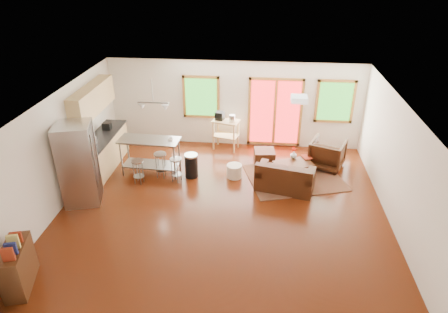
# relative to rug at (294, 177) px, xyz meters

# --- Properties ---
(floor) EXTENTS (7.50, 7.00, 0.02)m
(floor) POSITION_rel_rug_xyz_m (-1.75, -1.56, -0.02)
(floor) COLOR #381306
(floor) RESTS_ON ground
(ceiling) EXTENTS (7.50, 7.00, 0.02)m
(ceiling) POSITION_rel_rug_xyz_m (-1.75, -1.56, 2.60)
(ceiling) COLOR white
(ceiling) RESTS_ON ground
(back_wall) EXTENTS (7.50, 0.02, 2.60)m
(back_wall) POSITION_rel_rug_xyz_m (-1.75, 1.95, 1.29)
(back_wall) COLOR silver
(back_wall) RESTS_ON ground
(left_wall) EXTENTS (0.02, 7.00, 2.60)m
(left_wall) POSITION_rel_rug_xyz_m (-5.51, -1.56, 1.29)
(left_wall) COLOR silver
(left_wall) RESTS_ON ground
(right_wall) EXTENTS (0.02, 7.00, 2.60)m
(right_wall) POSITION_rel_rug_xyz_m (2.01, -1.56, 1.29)
(right_wall) COLOR silver
(right_wall) RESTS_ON ground
(front_wall) EXTENTS (7.50, 0.02, 2.60)m
(front_wall) POSITION_rel_rug_xyz_m (-1.75, -5.07, 1.29)
(front_wall) COLOR silver
(front_wall) RESTS_ON ground
(window_left) EXTENTS (1.10, 0.05, 1.30)m
(window_left) POSITION_rel_rug_xyz_m (-2.75, 1.90, 1.49)
(window_left) COLOR #205C19
(window_left) RESTS_ON back_wall
(french_doors) EXTENTS (1.60, 0.05, 2.10)m
(french_doors) POSITION_rel_rug_xyz_m (-0.55, 1.90, 1.09)
(french_doors) COLOR red
(french_doors) RESTS_ON back_wall
(window_right) EXTENTS (1.10, 0.05, 1.30)m
(window_right) POSITION_rel_rug_xyz_m (1.15, 1.90, 1.49)
(window_right) COLOR #205C19
(window_right) RESTS_ON back_wall
(rug) EXTENTS (2.83, 2.46, 0.02)m
(rug) POSITION_rel_rug_xyz_m (0.00, 0.00, 0.00)
(rug) COLOR #4D5E35
(rug) RESTS_ON floor
(loveseat) EXTENTS (1.55, 1.10, 0.75)m
(loveseat) POSITION_rel_rug_xyz_m (-0.29, -0.58, 0.29)
(loveseat) COLOR black
(loveseat) RESTS_ON floor
(coffee_table) EXTENTS (1.14, 0.94, 0.39)m
(coffee_table) POSITION_rel_rug_xyz_m (-0.04, 0.09, 0.33)
(coffee_table) COLOR #381E0E
(coffee_table) RESTS_ON floor
(armchair) EXTENTS (1.11, 1.08, 0.89)m
(armchair) POSITION_rel_rug_xyz_m (0.91, 0.71, 0.43)
(armchair) COLOR black
(armchair) RESTS_ON floor
(ottoman) EXTENTS (0.62, 0.62, 0.38)m
(ottoman) POSITION_rel_rug_xyz_m (-0.81, 0.81, 0.18)
(ottoman) COLOR black
(ottoman) RESTS_ON floor
(pouf) EXTENTS (0.53, 0.53, 0.35)m
(pouf) POSITION_rel_rug_xyz_m (-1.59, -0.10, 0.17)
(pouf) COLOR silver
(pouf) RESTS_ON floor
(vase) EXTENTS (0.22, 0.23, 0.31)m
(vase) POSITION_rel_rug_xyz_m (-0.04, 0.39, 0.50)
(vase) COLOR silver
(vase) RESTS_ON coffee_table
(book) EXTENTS (0.22, 0.10, 0.30)m
(book) POSITION_rel_rug_xyz_m (0.22, 0.40, 0.54)
(book) COLOR maroon
(book) RESTS_ON coffee_table
(cabinets) EXTENTS (0.64, 2.24, 2.30)m
(cabinets) POSITION_rel_rug_xyz_m (-5.24, 0.15, 0.92)
(cabinets) COLOR tan
(cabinets) RESTS_ON floor
(refrigerator) EXTENTS (0.97, 0.95, 1.98)m
(refrigerator) POSITION_rel_rug_xyz_m (-5.09, -1.57, 0.98)
(refrigerator) COLOR #B7BABC
(refrigerator) RESTS_ON floor
(island) EXTENTS (1.61, 0.71, 1.00)m
(island) POSITION_rel_rug_xyz_m (-3.83, -0.12, 0.68)
(island) COLOR #B7BABC
(island) RESTS_ON floor
(cup) EXTENTS (0.15, 0.13, 0.13)m
(cup) POSITION_rel_rug_xyz_m (-3.27, -0.10, 1.00)
(cup) COLOR white
(cup) RESTS_ON island
(bar_stool_a) EXTENTS (0.36, 0.36, 0.65)m
(bar_stool_a) POSITION_rel_rug_xyz_m (-4.02, -0.65, 0.47)
(bar_stool_a) COLOR #B7BABC
(bar_stool_a) RESTS_ON floor
(bar_stool_b) EXTENTS (0.34, 0.34, 0.69)m
(bar_stool_b) POSITION_rel_rug_xyz_m (-3.53, -0.28, 0.50)
(bar_stool_b) COLOR #B7BABC
(bar_stool_b) RESTS_ON floor
(bar_stool_c) EXTENTS (0.40, 0.40, 0.65)m
(bar_stool_c) POSITION_rel_rug_xyz_m (-3.07, -0.45, 0.48)
(bar_stool_c) COLOR #B7BABC
(bar_stool_c) RESTS_ON floor
(trash_can) EXTENTS (0.40, 0.40, 0.65)m
(trash_can) POSITION_rel_rug_xyz_m (-2.73, -0.19, 0.32)
(trash_can) COLOR black
(trash_can) RESTS_ON floor
(kitchen_cart) EXTENTS (0.86, 0.66, 1.16)m
(kitchen_cart) POSITION_rel_rug_xyz_m (-2.01, 1.58, 0.78)
(kitchen_cart) COLOR tan
(kitchen_cart) RESTS_ON floor
(bookshelf) EXTENTS (0.62, 1.01, 1.12)m
(bookshelf) POSITION_rel_rug_xyz_m (-5.10, -4.34, 0.43)
(bookshelf) COLOR #381E0E
(bookshelf) RESTS_ON floor
(ceiling_flush) EXTENTS (0.35, 0.35, 0.12)m
(ceiling_flush) POSITION_rel_rug_xyz_m (-0.15, -0.96, 2.52)
(ceiling_flush) COLOR white
(ceiling_flush) RESTS_ON ceiling
(pendant_light) EXTENTS (0.80, 0.18, 0.79)m
(pendant_light) POSITION_rel_rug_xyz_m (-3.65, -0.06, 1.89)
(pendant_light) COLOR gray
(pendant_light) RESTS_ON ceiling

